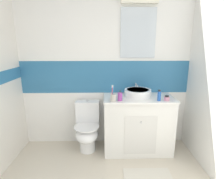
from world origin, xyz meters
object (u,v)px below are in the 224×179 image
at_px(toilet, 87,128).
at_px(soap_dispenser, 120,97).
at_px(sink_basin, 138,93).
at_px(hair_gel_jar, 167,98).
at_px(deodorant_spray_can, 159,96).
at_px(toothbrush_cup, 113,97).

xyz_separation_m(toilet, soap_dispenser, (0.48, -0.18, 0.55)).
bearing_deg(sink_basin, hair_gel_jar, -30.18).
bearing_deg(sink_basin, deodorant_spray_can, -40.79).
relative_size(toothbrush_cup, deodorant_spray_can, 1.44).
bearing_deg(toilet, toothbrush_cup, -27.66).
height_order(sink_basin, soap_dispenser, sink_basin).
bearing_deg(deodorant_spray_can, hair_gel_jar, 4.88).
bearing_deg(deodorant_spray_can, toilet, 169.27).
relative_size(soap_dispenser, deodorant_spray_can, 1.00).
height_order(hair_gel_jar, deodorant_spray_can, deodorant_spray_can).
bearing_deg(hair_gel_jar, soap_dispenser, 179.61).
bearing_deg(soap_dispenser, hair_gel_jar, -0.39).
relative_size(toilet, deodorant_spray_can, 4.98).
bearing_deg(toilet, deodorant_spray_can, -10.73).
distance_m(soap_dispenser, hair_gel_jar, 0.64).
bearing_deg(soap_dispenser, toilet, 159.64).
height_order(toothbrush_cup, hair_gel_jar, toothbrush_cup).
bearing_deg(hair_gel_jar, toilet, 170.75).
distance_m(toothbrush_cup, soap_dispenser, 0.10).
xyz_separation_m(sink_basin, soap_dispenser, (-0.27, -0.21, 0.00)).
relative_size(hair_gel_jar, deodorant_spray_can, 0.49).
relative_size(toothbrush_cup, hair_gel_jar, 2.92).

